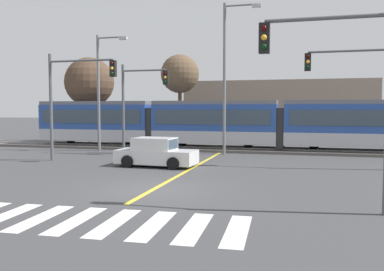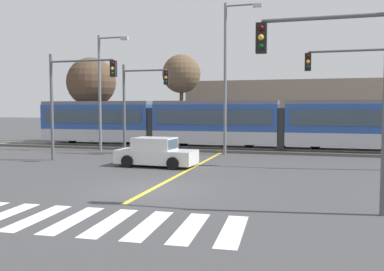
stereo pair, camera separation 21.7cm
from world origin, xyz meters
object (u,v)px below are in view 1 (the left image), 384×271
sedan_crossing (156,153)px  traffic_light_near_right (342,76)px  light_rail_tram (215,122)px  traffic_light_far_left (138,95)px  traffic_light_mid_left (72,90)px  bare_tree_far_west (89,82)px  street_lamp_centre (228,70)px  bare_tree_west (180,74)px  traffic_light_mid_right (361,85)px  street_lamp_west (101,85)px

sedan_crossing → traffic_light_near_right: (8.47, -7.52, 3.31)m
light_rail_tram → traffic_light_far_left: 6.32m
traffic_light_mid_left → bare_tree_far_west: size_ratio=0.82×
traffic_light_mid_left → street_lamp_centre: (8.01, 5.68, 1.44)m
sedan_crossing → bare_tree_west: (-2.58, 12.99, 5.21)m
traffic_light_far_left → bare_tree_far_west: (-8.02, 8.04, 1.48)m
sedan_crossing → traffic_light_near_right: bearing=-41.6°
light_rail_tram → traffic_light_near_right: (7.24, -16.71, 1.96)m
traffic_light_mid_right → traffic_light_far_left: (-13.25, 3.12, -0.31)m
light_rail_tram → traffic_light_near_right: bearing=-66.6°
traffic_light_far_left → traffic_light_near_right: bearing=-47.2°
traffic_light_mid_left → light_rail_tram: bearing=52.0°
traffic_light_far_left → sedan_crossing: bearing=-58.4°
traffic_light_mid_left → street_lamp_west: 5.69m
bare_tree_west → traffic_light_near_right: bearing=-61.7°
traffic_light_mid_right → traffic_light_near_right: traffic_light_mid_right is taller
traffic_light_far_left → street_lamp_centre: 6.11m
traffic_light_mid_right → light_rail_tram: bearing=140.5°
traffic_light_mid_left → bare_tree_west: 12.67m
traffic_light_mid_left → bare_tree_far_west: bare_tree_far_west is taller
traffic_light_near_right → bare_tree_far_west: size_ratio=0.79×
traffic_light_near_right → light_rail_tram: bearing=113.4°
traffic_light_mid_left → traffic_light_mid_right: bearing=3.8°
sedan_crossing → traffic_light_near_right: 11.80m
street_lamp_centre → bare_tree_west: street_lamp_centre is taller
bare_tree_west → street_lamp_west: bearing=-119.9°
traffic_light_mid_left → street_lamp_centre: 9.92m
traffic_light_far_left → traffic_light_near_right: size_ratio=0.99×
traffic_light_mid_right → traffic_light_near_right: 9.47m
sedan_crossing → light_rail_tram: bearing=82.4°
traffic_light_near_right → street_lamp_west: 20.34m
traffic_light_near_right → street_lamp_west: street_lamp_west is taller
traffic_light_far_left → traffic_light_mid_left: traffic_light_mid_left is taller
traffic_light_far_left → bare_tree_west: size_ratio=0.78×
traffic_light_near_right → bare_tree_far_west: bare_tree_far_west is taller
light_rail_tram → street_lamp_west: 8.59m
light_rail_tram → sedan_crossing: (-1.23, -9.19, -1.35)m
traffic_light_mid_left → traffic_light_near_right: (13.83, -8.27, -0.12)m
light_rail_tram → traffic_light_mid_right: bearing=-39.5°
bare_tree_far_west → bare_tree_west: size_ratio=1.00×
traffic_light_mid_left → street_lamp_west: (-1.06, 5.56, 0.58)m
light_rail_tram → traffic_light_mid_right: traffic_light_mid_right is taller
sedan_crossing → street_lamp_centre: size_ratio=0.43×
traffic_light_mid_right → street_lamp_centre: 8.99m
street_lamp_centre → light_rail_tram: bearing=117.2°
light_rail_tram → traffic_light_far_left: traffic_light_far_left is taller
traffic_light_near_right → traffic_light_mid_right: bearing=79.3°
light_rail_tram → bare_tree_far_west: bearing=163.0°
traffic_light_mid_left → traffic_light_near_right: bearing=-30.9°
traffic_light_near_right → street_lamp_centre: 15.20m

